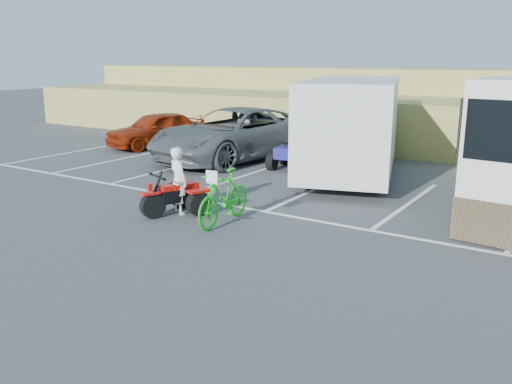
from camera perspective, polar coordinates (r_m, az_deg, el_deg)
The scene contains 11 objects.
ground at distance 11.25m, azimuth -5.55°, elevation -4.94°, with size 100.00×100.00×0.00m, color #3C3C3E.
parking_stripes at distance 14.14m, azimuth 7.52°, elevation -1.01°, with size 28.00×5.16×0.01m.
grass_embankment at distance 24.80m, azimuth 17.36°, elevation 8.29°, with size 40.00×8.50×3.10m.
red_trike_atv at distance 13.06m, azimuth -8.62°, elevation -2.33°, with size 1.17×1.56×1.01m, color #B7100A, non-canonical shape.
rider at distance 12.92m, azimuth -8.16°, elevation 1.19°, with size 0.59×0.38×1.61m, color white.
green_dirt_bike at distance 12.08m, azimuth -3.40°, elevation -0.55°, with size 0.57×2.02×1.22m, color #14BF19.
grey_pickup at distance 19.72m, azimuth -2.40°, elevation 6.11°, with size 3.07×6.65×1.85m, color #4A4E52.
red_car at distance 22.96m, azimuth -10.42°, elevation 6.52°, with size 1.71×4.24×1.44m, color maroon.
cargo_trailer at distance 16.94m, azimuth 10.01°, elevation 6.97°, with size 4.37×6.89×2.99m.
quad_atv_blue at distance 18.22m, azimuth 3.74°, elevation 2.48°, with size 1.19×1.59×1.04m, color navy, non-canonical shape.
quad_atv_green at distance 18.87m, azimuth 7.93°, elevation 2.78°, with size 1.03×1.38×0.90m, color #16621D, non-canonical shape.
Camera 1 is at (6.66, -8.30, 3.66)m, focal length 38.00 mm.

